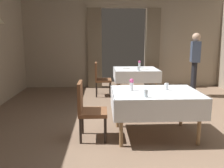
{
  "coord_description": "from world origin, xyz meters",
  "views": [
    {
      "loc": [
        -0.71,
        -3.45,
        1.61
      ],
      "look_at": [
        -0.53,
        0.55,
        0.81
      ],
      "focal_mm": 37.71,
      "sensor_mm": 36.0,
      "label": 1
    }
  ],
  "objects_px": {
    "dining_table_mid": "(155,97)",
    "flower_vase_far": "(139,64)",
    "flower_vase_mid": "(132,84)",
    "glass_far_b": "(138,69)",
    "chair_mid_left": "(88,108)",
    "plate_far_c": "(145,69)",
    "chair_far_left": "(100,77)",
    "glass_mid_c": "(166,87)",
    "glass_mid_b": "(146,93)",
    "dining_table_far": "(136,72)",
    "person_waiter_by_doorway": "(195,59)",
    "plate_far_d": "(126,68)"
  },
  "relations": [
    {
      "from": "dining_table_far",
      "to": "flower_vase_far",
      "type": "bearing_deg",
      "value": 63.04
    },
    {
      "from": "dining_table_mid",
      "to": "chair_mid_left",
      "type": "relative_size",
      "value": 1.51
    },
    {
      "from": "glass_far_b",
      "to": "plate_far_c",
      "type": "xyz_separation_m",
      "value": [
        0.2,
        0.2,
        -0.05
      ]
    },
    {
      "from": "flower_vase_mid",
      "to": "plate_far_c",
      "type": "xyz_separation_m",
      "value": [
        0.68,
        2.53,
        -0.1
      ]
    },
    {
      "from": "dining_table_mid",
      "to": "flower_vase_mid",
      "type": "xyz_separation_m",
      "value": [
        -0.38,
        0.06,
        0.21
      ]
    },
    {
      "from": "chair_mid_left",
      "to": "glass_far_b",
      "type": "distance_m",
      "value": 2.75
    },
    {
      "from": "chair_far_left",
      "to": "glass_far_b",
      "type": "distance_m",
      "value": 1.1
    },
    {
      "from": "chair_mid_left",
      "to": "flower_vase_mid",
      "type": "relative_size",
      "value": 4.59
    },
    {
      "from": "flower_vase_mid",
      "to": "person_waiter_by_doorway",
      "type": "xyz_separation_m",
      "value": [
        2.04,
        2.53,
        0.16
      ]
    },
    {
      "from": "chair_mid_left",
      "to": "plate_far_c",
      "type": "bearing_deg",
      "value": 62.5
    },
    {
      "from": "chair_mid_left",
      "to": "glass_mid_b",
      "type": "bearing_deg",
      "value": -17.91
    },
    {
      "from": "glass_mid_c",
      "to": "dining_table_far",
      "type": "bearing_deg",
      "value": 92.55
    },
    {
      "from": "chair_far_left",
      "to": "plate_far_c",
      "type": "height_order",
      "value": "chair_far_left"
    },
    {
      "from": "flower_vase_mid",
      "to": "plate_far_c",
      "type": "bearing_deg",
      "value": 74.92
    },
    {
      "from": "dining_table_far",
      "to": "plate_far_d",
      "type": "xyz_separation_m",
      "value": [
        -0.26,
        0.07,
        0.11
      ]
    },
    {
      "from": "chair_mid_left",
      "to": "plate_far_d",
      "type": "relative_size",
      "value": 4.54
    },
    {
      "from": "plate_far_d",
      "to": "glass_mid_b",
      "type": "bearing_deg",
      "value": -90.81
    },
    {
      "from": "glass_mid_c",
      "to": "flower_vase_far",
      "type": "relative_size",
      "value": 0.58
    },
    {
      "from": "dining_table_mid",
      "to": "person_waiter_by_doorway",
      "type": "relative_size",
      "value": 0.82
    },
    {
      "from": "chair_far_left",
      "to": "flower_vase_far",
      "type": "distance_m",
      "value": 1.22
    },
    {
      "from": "dining_table_far",
      "to": "plate_far_d",
      "type": "height_order",
      "value": "plate_far_d"
    },
    {
      "from": "plate_far_c",
      "to": "plate_far_d",
      "type": "relative_size",
      "value": 1.03
    },
    {
      "from": "glass_mid_b",
      "to": "glass_mid_c",
      "type": "distance_m",
      "value": 0.62
    },
    {
      "from": "dining_table_far",
      "to": "plate_far_c",
      "type": "height_order",
      "value": "plate_far_c"
    },
    {
      "from": "chair_mid_left",
      "to": "flower_vase_far",
      "type": "bearing_deg",
      "value": 67.22
    },
    {
      "from": "dining_table_far",
      "to": "person_waiter_by_doorway",
      "type": "height_order",
      "value": "person_waiter_by_doorway"
    },
    {
      "from": "flower_vase_far",
      "to": "person_waiter_by_doorway",
      "type": "bearing_deg",
      "value": -17.78
    },
    {
      "from": "glass_mid_b",
      "to": "glass_far_b",
      "type": "distance_m",
      "value": 2.76
    },
    {
      "from": "dining_table_mid",
      "to": "flower_vase_far",
      "type": "xyz_separation_m",
      "value": [
        0.22,
        3.05,
        0.21
      ]
    },
    {
      "from": "dining_table_far",
      "to": "chair_mid_left",
      "type": "height_order",
      "value": "chair_mid_left"
    },
    {
      "from": "glass_mid_b",
      "to": "glass_far_b",
      "type": "bearing_deg",
      "value": 83.32
    },
    {
      "from": "dining_table_mid",
      "to": "flower_vase_far",
      "type": "bearing_deg",
      "value": 85.8
    },
    {
      "from": "glass_mid_c",
      "to": "flower_vase_mid",
      "type": "bearing_deg",
      "value": -176.83
    },
    {
      "from": "person_waiter_by_doorway",
      "to": "flower_vase_far",
      "type": "bearing_deg",
      "value": 162.22
    },
    {
      "from": "chair_far_left",
      "to": "person_waiter_by_doorway",
      "type": "relative_size",
      "value": 0.54
    },
    {
      "from": "chair_far_left",
      "to": "glass_mid_c",
      "type": "height_order",
      "value": "chair_far_left"
    },
    {
      "from": "flower_vase_mid",
      "to": "chair_mid_left",
      "type": "bearing_deg",
      "value": -169.1
    },
    {
      "from": "flower_vase_mid",
      "to": "plate_far_c",
      "type": "distance_m",
      "value": 2.62
    },
    {
      "from": "glass_mid_c",
      "to": "person_waiter_by_doorway",
      "type": "bearing_deg",
      "value": 59.81
    },
    {
      "from": "flower_vase_mid",
      "to": "glass_mid_b",
      "type": "height_order",
      "value": "flower_vase_mid"
    },
    {
      "from": "glass_mid_c",
      "to": "chair_mid_left",
      "type": "bearing_deg",
      "value": -172.57
    },
    {
      "from": "flower_vase_mid",
      "to": "person_waiter_by_doorway",
      "type": "height_order",
      "value": "person_waiter_by_doorway"
    },
    {
      "from": "glass_mid_b",
      "to": "chair_far_left",
      "type": "bearing_deg",
      "value": 102.3
    },
    {
      "from": "flower_vase_mid",
      "to": "glass_far_b",
      "type": "distance_m",
      "value": 2.38
    },
    {
      "from": "flower_vase_far",
      "to": "plate_far_d",
      "type": "xyz_separation_m",
      "value": [
        -0.41,
        -0.21,
        -0.1
      ]
    },
    {
      "from": "dining_table_far",
      "to": "glass_mid_b",
      "type": "relative_size",
      "value": 10.58
    },
    {
      "from": "chair_mid_left",
      "to": "flower_vase_far",
      "type": "xyz_separation_m",
      "value": [
        1.31,
        3.12,
        0.34
      ]
    },
    {
      "from": "flower_vase_mid",
      "to": "glass_mid_b",
      "type": "distance_m",
      "value": 0.45
    },
    {
      "from": "flower_vase_mid",
      "to": "chair_far_left",
      "type": "bearing_deg",
      "value": 100.96
    },
    {
      "from": "dining_table_mid",
      "to": "flower_vase_far",
      "type": "height_order",
      "value": "flower_vase_far"
    }
  ]
}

